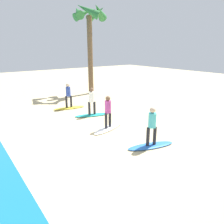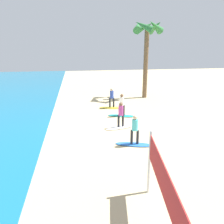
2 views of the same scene
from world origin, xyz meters
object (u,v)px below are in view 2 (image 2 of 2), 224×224
at_px(surfer_teal, 122,103).
at_px(surfboard_yellow, 112,108).
at_px(surfer_blue, 135,127).
at_px(surfer_yellow, 112,96).
at_px(surfboard_teal, 122,116).
at_px(surfboard_blue, 134,144).
at_px(palm_tree, 147,35).
at_px(surfboard_white, 121,127).
at_px(surfer_white, 121,113).

height_order(surfer_teal, surfboard_yellow, surfer_teal).
bearing_deg(surfer_blue, surfer_yellow, 1.16).
bearing_deg(surfer_blue, surfboard_teal, -2.93).
height_order(surfboard_teal, surfer_yellow, surfer_yellow).
distance_m(surfboard_blue, surfer_yellow, 7.51).
relative_size(surfboard_teal, palm_tree, 0.28).
distance_m(surfboard_blue, surfboard_yellow, 7.44).
relative_size(surfboard_white, surfer_teal, 1.28).
bearing_deg(surfer_yellow, palm_tree, -48.39).
xyz_separation_m(surfboard_white, palm_tree, (8.12, -3.96, 5.93)).
bearing_deg(surfboard_blue, surfer_yellow, -72.42).
height_order(surfer_yellow, palm_tree, palm_tree).
xyz_separation_m(surfer_teal, surfer_yellow, (2.31, 0.41, 0.00)).
height_order(surfboard_blue, surfer_teal, surfer_teal).
bearing_deg(surfboard_white, surfboard_yellow, -108.52).
bearing_deg(surfer_yellow, surfer_teal, -169.83).
bearing_deg(surfer_teal, surfboard_teal, 0.00).
bearing_deg(surfer_yellow, surfer_blue, -178.84).
bearing_deg(surfboard_teal, surfboard_blue, 104.58).
bearing_deg(surfboard_teal, surfer_white, 95.24).
bearing_deg(palm_tree, surfer_teal, 149.04).
relative_size(surfboard_white, surfboard_teal, 1.00).
bearing_deg(surfboard_blue, surfboard_teal, -76.51).
bearing_deg(surfboard_white, palm_tree, -133.16).
xyz_separation_m(surfer_blue, surfboard_teal, (5.13, -0.26, -0.99)).
height_order(surfer_blue, palm_tree, palm_tree).
xyz_separation_m(surfer_blue, surfer_teal, (5.13, -0.26, 0.00)).
xyz_separation_m(surfboard_blue, surfer_white, (2.73, 0.26, 0.99)).
bearing_deg(surfer_blue, surfboard_white, 5.42).
xyz_separation_m(surfboard_blue, palm_tree, (10.86, -3.70, 5.93)).
bearing_deg(surfboard_yellow, surfer_white, 99.39).
xyz_separation_m(surfer_white, surfer_yellow, (4.71, -0.11, 0.00)).
bearing_deg(surfer_yellow, surfboard_yellow, 14.04).
xyz_separation_m(surfer_yellow, palm_tree, (3.42, -3.85, 4.94)).
distance_m(surfer_teal, surfboard_yellow, 2.54).
distance_m(surfboard_yellow, palm_tree, 7.85).
bearing_deg(surfboard_blue, surfboard_white, -68.16).
bearing_deg(surfer_teal, surfboard_white, 167.73).
distance_m(surfboard_teal, surfer_yellow, 2.54).
relative_size(surfboard_teal, surfer_teal, 1.28).
height_order(surfboard_blue, surfboard_teal, same).
relative_size(surfboard_blue, surfboard_white, 1.00).
height_order(surfer_white, surfer_teal, same).
bearing_deg(surfer_teal, surfer_yellow, 10.17).
xyz_separation_m(surfboard_yellow, palm_tree, (3.42, -3.85, 5.93)).
bearing_deg(surfboard_blue, surfer_white, -68.16).
bearing_deg(surfer_teal, palm_tree, -30.96).
distance_m(surfer_blue, surfboard_teal, 5.23).
bearing_deg(surfboard_teal, surfer_teal, 0.00).
bearing_deg(surfboard_yellow, surfer_teal, 110.88).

